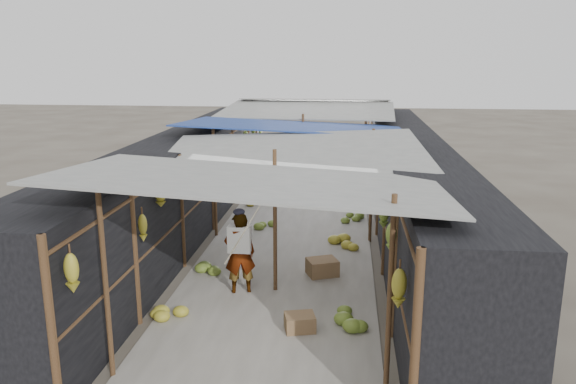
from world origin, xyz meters
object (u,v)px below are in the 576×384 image
at_px(crate_near, 300,323).
at_px(black_basin, 345,197).
at_px(shopper_blue, 284,171).
at_px(vendor_seated, 338,179).
at_px(vendor_elderly, 240,253).

bearing_deg(crate_near, black_basin, 71.57).
distance_m(shopper_blue, vendor_seated, 1.83).
xyz_separation_m(vendor_elderly, vendor_seated, (1.59, 7.87, -0.34)).
bearing_deg(vendor_elderly, shopper_blue, -106.43).
relative_size(vendor_elderly, vendor_seated, 1.84).
xyz_separation_m(black_basin, shopper_blue, (-1.83, 0.24, 0.69)).
bearing_deg(shopper_blue, vendor_elderly, -81.78).
height_order(black_basin, shopper_blue, shopper_blue).
distance_m(black_basin, vendor_seated, 1.08).
relative_size(black_basin, vendor_seated, 0.77).
distance_m(vendor_elderly, vendor_seated, 8.04).
distance_m(black_basin, vendor_elderly, 7.12).
distance_m(vendor_elderly, shopper_blue, 7.10).
bearing_deg(black_basin, crate_near, -94.33).
height_order(crate_near, shopper_blue, shopper_blue).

